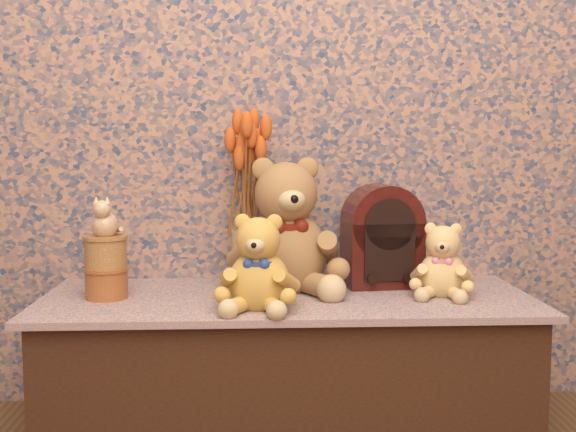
# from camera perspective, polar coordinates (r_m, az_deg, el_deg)

# --- Properties ---
(display_shelf) EXTENTS (1.43, 0.57, 0.41)m
(display_shelf) POSITION_cam_1_polar(r_m,az_deg,el_deg) (2.09, -0.07, -12.08)
(display_shelf) COLOR #3D507E
(display_shelf) RESTS_ON ground
(teddy_large) EXTENTS (0.41, 0.46, 0.43)m
(teddy_large) POSITION_cam_1_polar(r_m,az_deg,el_deg) (2.08, -0.27, -0.28)
(teddy_large) COLOR olive
(teddy_large) RESTS_ON display_shelf
(teddy_medium) EXTENTS (0.26, 0.29, 0.28)m
(teddy_medium) POSITION_cam_1_polar(r_m,az_deg,el_deg) (1.86, -2.42, -3.46)
(teddy_medium) COLOR gold
(teddy_medium) RESTS_ON display_shelf
(teddy_small) EXTENTS (0.24, 0.26, 0.23)m
(teddy_small) POSITION_cam_1_polar(r_m,az_deg,el_deg) (2.07, 12.66, -3.30)
(teddy_small) COLOR #E0B26A
(teddy_small) RESTS_ON display_shelf
(cathedral_radio) EXTENTS (0.25, 0.19, 0.32)m
(cathedral_radio) POSITION_cam_1_polar(r_m,az_deg,el_deg) (2.18, 7.76, -1.57)
(cathedral_radio) COLOR #390F0A
(cathedral_radio) RESTS_ON display_shelf
(ceramic_vase) EXTENTS (0.13, 0.13, 0.18)m
(ceramic_vase) POSITION_cam_1_polar(r_m,az_deg,el_deg) (2.15, -3.28, -3.51)
(ceramic_vase) COLOR tan
(ceramic_vase) RESTS_ON display_shelf
(dried_stalks) EXTENTS (0.26, 0.26, 0.42)m
(dried_stalks) POSITION_cam_1_polar(r_m,az_deg,el_deg) (2.12, -3.32, 4.50)
(dried_stalks) COLOR #D25721
(dried_stalks) RESTS_ON ceramic_vase
(biscuit_tin_lower) EXTENTS (0.16, 0.16, 0.09)m
(biscuit_tin_lower) POSITION_cam_1_polar(r_m,az_deg,el_deg) (2.06, -14.76, -5.40)
(biscuit_tin_lower) COLOR #AD8232
(biscuit_tin_lower) RESTS_ON display_shelf
(biscuit_tin_upper) EXTENTS (0.13, 0.13, 0.09)m
(biscuit_tin_upper) POSITION_cam_1_polar(r_m,az_deg,el_deg) (2.05, -14.82, -2.94)
(biscuit_tin_upper) COLOR tan
(biscuit_tin_upper) RESTS_ON biscuit_tin_lower
(cat_figurine) EXTENTS (0.09, 0.10, 0.12)m
(cat_figurine) POSITION_cam_1_polar(r_m,az_deg,el_deg) (2.03, -14.90, 0.02)
(cat_figurine) COLOR silver
(cat_figurine) RESTS_ON biscuit_tin_upper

